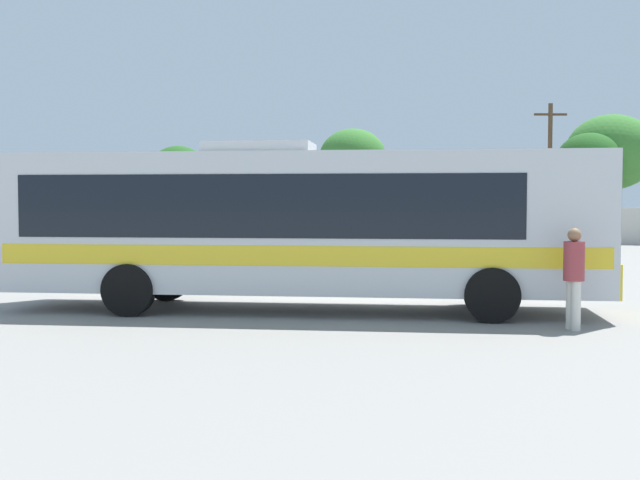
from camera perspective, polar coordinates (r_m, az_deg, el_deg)
name	(u,v)px	position (r m, az deg, el deg)	size (l,w,h in m)	color
ground_plane	(392,267)	(26.96, 5.31, -1.98)	(300.00, 300.00, 0.00)	gray
perimeter_wall	(418,225)	(42.94, 7.16, 1.10)	(80.00, 0.30, 1.92)	beige
coach_bus_silver_yellow	(297,221)	(16.15, -1.72, 1.40)	(12.24, 3.28, 3.48)	silver
attendant_by_bus_door	(574,273)	(14.40, 18.09, -2.28)	(0.48, 0.48, 1.80)	silver
parked_car_leftmost_red	(184,229)	(41.49, -9.92, 0.80)	(4.47, 2.08, 1.54)	red
parked_car_second_grey	(296,230)	(40.63, -1.77, 0.74)	(4.58, 2.21, 1.44)	slate
parked_car_third_red	(411,231)	(39.38, 6.67, 0.66)	(4.33, 2.28, 1.45)	red
utility_pole_near	(550,170)	(44.70, 16.46, 4.95)	(1.79, 0.49, 7.61)	#4C3823
roadside_tree_left	(178,171)	(52.79, -10.33, 4.99)	(3.88, 3.88, 5.94)	brown
roadside_tree_midleft	(353,157)	(47.02, 2.40, 6.07)	(3.99, 3.99, 6.62)	brown
roadside_tree_midright	(589,161)	(46.23, 19.11, 5.50)	(3.62, 3.62, 6.08)	brown
roadside_tree_right	(611,152)	(48.22, 20.53, 6.03)	(5.11, 5.11, 7.26)	brown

